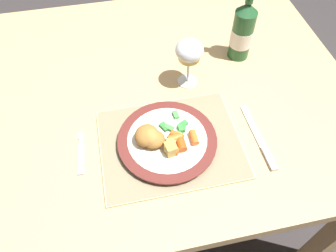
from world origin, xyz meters
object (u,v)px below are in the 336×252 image
object	(u,v)px
fork	(81,156)
wine_glass	(189,51)
table_knife	(261,142)
bottle	(243,31)
dinner_plate	(169,140)
dining_table	(154,107)

from	to	relation	value
fork	wine_glass	xyz separation A→B (m)	(0.33, 0.21, 0.11)
table_knife	bottle	xyz separation A→B (m)	(0.06, 0.34, 0.09)
table_knife	dinner_plate	bearing A→B (deg)	169.29
fork	wine_glass	distance (m)	0.41
wine_glass	bottle	size ratio (longest dim) A/B	0.58
table_knife	bottle	bearing A→B (deg)	80.81
wine_glass	dining_table	bearing A→B (deg)	-177.69
dinner_plate	fork	world-z (taller)	dinner_plate
dinner_plate	wine_glass	distance (m)	0.26
dining_table	fork	distance (m)	0.32
table_knife	dining_table	bearing A→B (deg)	133.34
dining_table	wine_glass	bearing A→B (deg)	2.31
dinner_plate	dining_table	bearing A→B (deg)	90.91
fork	table_knife	size ratio (longest dim) A/B	0.60
dining_table	fork	bearing A→B (deg)	-137.92
dining_table	table_knife	xyz separation A→B (m)	(0.24, -0.26, 0.09)
bottle	wine_glass	bearing A→B (deg)	-157.08
dinner_plate	bottle	bearing A→B (deg)	45.21
fork	table_knife	xyz separation A→B (m)	(0.47, -0.05, 0.00)
dinner_plate	wine_glass	bearing A→B (deg)	64.28
wine_glass	table_knife	bearing A→B (deg)	-62.67
table_knife	bottle	distance (m)	0.36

